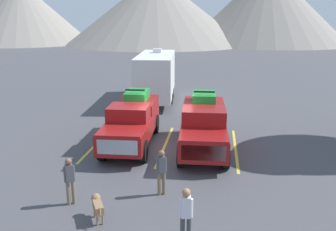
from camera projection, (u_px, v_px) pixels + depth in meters
ground_plane at (164, 148)px, 16.21m from camera, size 240.00×240.00×0.00m
pickup_truck_a at (132, 120)px, 16.54m from camera, size 2.27×5.87×2.49m
pickup_truck_b at (203, 124)px, 15.83m from camera, size 2.31×5.64×2.56m
lot_stripe_a at (98, 142)px, 16.99m from camera, size 0.12×5.50×0.01m
lot_stripe_b at (165, 145)px, 16.54m from camera, size 0.12×5.50×0.01m
lot_stripe_c at (235, 149)px, 16.09m from camera, size 0.12×5.50×0.01m
camper_trailer_a at (156, 74)px, 24.99m from camera, size 3.08×8.72×3.70m
person_a at (70, 178)px, 11.05m from camera, size 0.31×0.28×1.60m
person_b at (186, 213)px, 9.00m from camera, size 0.36×0.23×1.65m
person_c at (161, 169)px, 11.67m from camera, size 0.33×0.27×1.62m
dog at (97, 204)px, 10.34m from camera, size 0.58×0.87×0.71m
mountain_ridge at (233, 8)px, 80.77m from camera, size 140.82×45.17×17.66m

